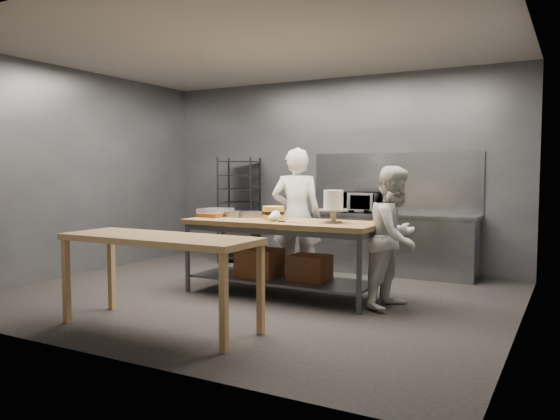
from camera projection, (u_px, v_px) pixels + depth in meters
The scene contains 16 objects.
ground at pixel (253, 295), 6.69m from camera, with size 6.00×6.00×0.00m, color black.
back_wall at pixel (334, 172), 8.77m from camera, with size 6.00×0.04×3.00m, color #4C4F54.
work_table at pixel (281, 249), 6.64m from camera, with size 2.40×0.90×0.92m.
near_counter at pixel (159, 245), 5.22m from camera, with size 2.00×0.70×0.90m.
back_counter at pixel (387, 243), 8.08m from camera, with size 2.60×0.60×0.90m.
splashback_panel at pixel (394, 182), 8.28m from camera, with size 2.60×0.02×0.90m, color slate.
speed_rack at pixel (239, 211), 9.21m from camera, with size 0.76×0.80×1.75m.
chef_behind at pixel (296, 216), 7.31m from camera, with size 0.67×0.44×1.83m, color white.
chef_right at pixel (395, 237), 6.03m from camera, with size 0.76×0.60×1.57m, color silver.
microwave at pixel (361, 202), 8.24m from camera, with size 0.54×0.37×0.30m, color black.
frosted_cake_stand at pixel (333, 203), 6.28m from camera, with size 0.34×0.34×0.38m.
layer_cake at pixel (273, 213), 6.77m from camera, with size 0.27×0.27×0.16m.
cake_pans at pixel (243, 214), 7.10m from camera, with size 0.52×0.33×0.07m.
piping_bag at pixel (272, 217), 6.42m from camera, with size 0.12×0.12×0.38m, color white.
offset_spatula at pixel (288, 222), 6.35m from camera, with size 0.36×0.02×0.02m.
pastry_clamshells at pixel (215, 212), 7.15m from camera, with size 0.33×0.40×0.11m.
Camera 1 is at (3.47, -5.62, 1.51)m, focal length 35.00 mm.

